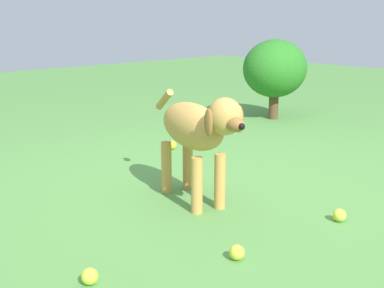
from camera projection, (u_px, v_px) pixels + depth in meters
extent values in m
plane|color=#548C42|center=(236.00, 196.00, 2.91)|extent=(14.00, 14.00, 0.00)
ellipsoid|color=#C69347|center=(192.00, 126.00, 2.74)|extent=(0.34, 0.59, 0.25)
cylinder|color=#C69347|center=(220.00, 181.00, 2.69)|extent=(0.06, 0.06, 0.30)
cylinder|color=#C69347|center=(197.00, 185.00, 2.62)|extent=(0.06, 0.06, 0.30)
cylinder|color=#C69347|center=(188.00, 164.00, 2.99)|extent=(0.06, 0.06, 0.30)
cylinder|color=#C69347|center=(166.00, 167.00, 2.93)|extent=(0.06, 0.06, 0.30)
ellipsoid|color=#C69347|center=(225.00, 116.00, 2.43)|extent=(0.20, 0.22, 0.18)
ellipsoid|color=olive|center=(234.00, 124.00, 2.37)|extent=(0.11, 0.14, 0.07)
sphere|color=black|center=(242.00, 127.00, 2.32)|extent=(0.03, 0.03, 0.03)
ellipsoid|color=olive|center=(239.00, 119.00, 2.48)|extent=(0.05, 0.07, 0.14)
ellipsoid|color=olive|center=(209.00, 122.00, 2.40)|extent=(0.05, 0.07, 0.14)
cylinder|color=#C69347|center=(164.00, 100.00, 3.01)|extent=(0.08, 0.19, 0.14)
sphere|color=#CDD129|center=(172.00, 145.00, 3.89)|extent=(0.07, 0.07, 0.07)
sphere|color=#C4D537|center=(237.00, 252.00, 2.14)|extent=(0.07, 0.07, 0.07)
sphere|color=#C2DE37|center=(90.00, 276.00, 1.95)|extent=(0.07, 0.07, 0.07)
sphere|color=#CADB3C|center=(339.00, 215.00, 2.54)|extent=(0.07, 0.07, 0.07)
cylinder|color=brown|center=(273.00, 107.00, 4.98)|extent=(0.09, 0.09, 0.23)
ellipsoid|color=#287120|center=(275.00, 68.00, 4.89)|extent=(0.65, 0.59, 0.55)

